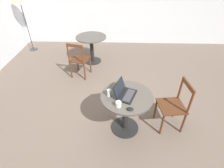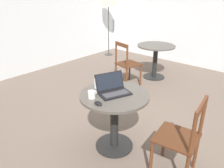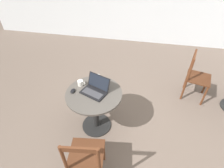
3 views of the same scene
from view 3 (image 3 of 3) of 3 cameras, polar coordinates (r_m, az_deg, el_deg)
The scene contains 8 objects.
ground_plane at distance 2.98m, azimuth 5.75°, elevation -14.06°, with size 16.00×16.00×0.00m, color #66564C.
cafe_table_near at distance 2.61m, azimuth -5.65°, elevation -6.10°, with size 0.80×0.80×0.73m.
chair_near_front at distance 2.21m, azimuth -8.58°, elevation -22.68°, with size 0.46×0.46×0.90m.
chair_mid_left at distance 3.55m, azimuth 25.75°, elevation 2.04°, with size 0.50×0.50×0.90m.
laptop at distance 2.46m, azimuth -5.53°, elevation -1.68°, with size 0.43×0.39×0.21m.
mouse at distance 2.52m, azimuth -12.69°, elevation -2.17°, with size 0.06×0.10×0.03m.
mug at distance 2.60m, azimuth -10.22°, elevation 0.34°, with size 0.12×0.08×0.08m.
drinking_glass at distance 2.63m, azimuth -4.67°, elevation 1.95°, with size 0.06×0.06×0.11m.
Camera 3 is at (0.05, -1.77, 2.40)m, focal length 28.00 mm.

